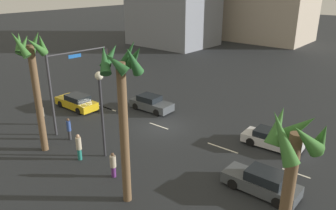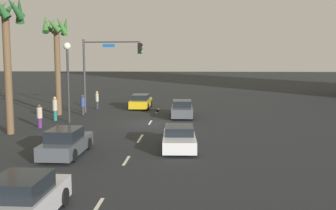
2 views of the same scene
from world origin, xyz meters
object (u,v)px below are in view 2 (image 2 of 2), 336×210
object	(u,v)px
car_1	(141,102)
car_3	(24,200)
palm_tree_2	(57,44)
car_0	(179,138)
pedestrian_1	(55,108)
streetlamp	(68,67)
car_4	(66,143)
pedestrian_2	(97,99)
pedestrian_0	(83,104)
car_2	(182,109)
pedestrian_3	(40,116)
traffic_signal	(103,63)
palm_tree_1	(7,35)

from	to	relation	value
car_1	car_3	world-z (taller)	car_3
car_1	palm_tree_2	xyz separation A→B (m)	(-5.15, 6.66, 5.59)
car_0	pedestrian_1	xyz separation A→B (m)	(9.54, 10.27, 0.43)
pedestrian_1	streetlamp	bearing A→B (deg)	-124.12
car_4	pedestrian_2	world-z (taller)	pedestrian_2
car_0	streetlamp	world-z (taller)	streetlamp
pedestrian_2	pedestrian_0	bearing A→B (deg)	176.14
pedestrian_2	car_4	bearing A→B (deg)	-171.71
car_3	palm_tree_2	size ratio (longest dim) A/B	0.46
car_0	pedestrian_1	distance (m)	14.02
pedestrian_0	car_4	bearing A→B (deg)	-168.27
car_4	car_3	bearing A→B (deg)	-171.33
car_2	pedestrian_3	size ratio (longest dim) A/B	2.50
car_0	traffic_signal	size ratio (longest dim) A/B	0.66
car_2	palm_tree_2	world-z (taller)	palm_tree_2
pedestrian_2	pedestrian_3	bearing A→B (deg)	171.25
car_4	pedestrian_3	xyz separation A→B (m)	(7.96, 4.40, 0.23)
car_1	car_3	distance (m)	28.18
car_0	palm_tree_1	world-z (taller)	palm_tree_1
pedestrian_0	pedestrian_2	world-z (taller)	pedestrian_0
streetlamp	palm_tree_2	size ratio (longest dim) A/B	0.70
streetlamp	pedestrian_1	bearing A→B (deg)	55.88
car_1	pedestrian_1	xyz separation A→B (m)	(-8.33, 5.90, 0.37)
streetlamp	car_1	bearing A→B (deg)	-25.65
streetlamp	palm_tree_1	distance (m)	5.82
car_4	pedestrian_0	size ratio (longest dim) A/B	2.50
car_3	pedestrian_2	world-z (taller)	pedestrian_2
pedestrian_1	car_4	bearing A→B (deg)	-158.73
car_3	pedestrian_2	bearing A→B (deg)	8.41
pedestrian_2	pedestrian_3	xyz separation A→B (m)	(-10.82, 1.66, -0.06)
car_3	palm_tree_2	world-z (taller)	palm_tree_2
car_2	traffic_signal	distance (m)	8.39
car_3	pedestrian_3	bearing A→B (deg)	19.12
car_1	car_3	size ratio (longest dim) A/B	1.15
palm_tree_2	car_3	bearing A→B (deg)	-164.26
pedestrian_2	palm_tree_2	distance (m)	7.19
traffic_signal	pedestrian_3	xyz separation A→B (m)	(-7.96, 2.96, -3.64)
traffic_signal	pedestrian_3	bearing A→B (deg)	159.59
car_3	car_1	bearing A→B (deg)	-0.35
car_3	pedestrian_0	xyz separation A→B (m)	(23.01, 4.31, 0.28)
car_1	streetlamp	xyz separation A→B (m)	(-9.30, 4.47, 3.69)
car_1	palm_tree_2	bearing A→B (deg)	127.72
car_4	palm_tree_1	size ratio (longest dim) A/B	0.50
pedestrian_2	car_2	bearing A→B (deg)	-120.31
car_1	pedestrian_0	distance (m)	6.85
car_4	pedestrian_2	xyz separation A→B (m)	(18.78, 2.74, 0.29)
car_1	traffic_signal	world-z (taller)	traffic_signal
car_0	streetlamp	distance (m)	12.87
car_3	streetlamp	world-z (taller)	streetlamp
pedestrian_0	pedestrian_2	bearing A→B (deg)	-3.86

